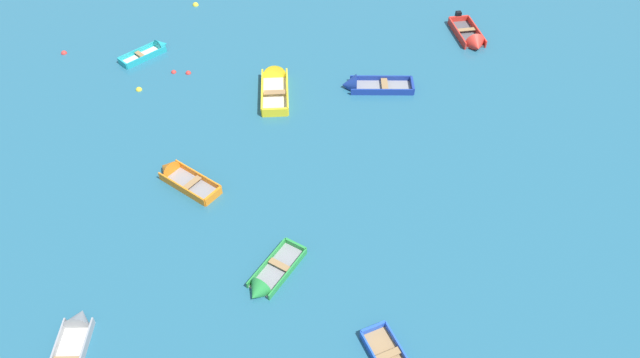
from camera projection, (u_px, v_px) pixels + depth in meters
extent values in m
cube|color=beige|center=(143.00, 56.00, 37.27)|extent=(2.51, 2.81, 0.10)
cube|color=teal|center=(138.00, 51.00, 37.41)|extent=(1.89, 2.35, 0.41)
cube|color=teal|center=(147.00, 58.00, 36.90)|extent=(1.89, 2.35, 0.41)
cube|color=teal|center=(123.00, 64.00, 36.41)|extent=(0.84, 0.70, 0.41)
cone|color=teal|center=(162.00, 45.00, 37.92)|extent=(1.18, 1.14, 0.97)
cube|color=#937047|center=(140.00, 54.00, 37.02)|extent=(0.90, 0.81, 0.03)
cube|color=#4C4C51|center=(466.00, 34.00, 39.19)|extent=(2.18, 3.58, 0.12)
cube|color=red|center=(477.00, 31.00, 39.15)|extent=(1.03, 3.39, 0.48)
cube|color=red|center=(457.00, 33.00, 38.98)|extent=(1.03, 3.39, 0.48)
cube|color=red|center=(458.00, 19.00, 40.28)|extent=(1.37, 0.51, 0.48)
cone|color=red|center=(476.00, 46.00, 37.77)|extent=(1.52, 1.14, 1.36)
cube|color=#937047|center=(466.00, 29.00, 39.12)|extent=(1.32, 0.69, 0.03)
cube|color=black|center=(458.00, 16.00, 40.27)|extent=(0.44, 0.41, 0.68)
cube|color=gray|center=(191.00, 185.00, 28.92)|extent=(3.22, 2.51, 0.12)
cube|color=orange|center=(181.00, 189.00, 28.46)|extent=(2.82, 1.69, 0.46)
cube|color=orange|center=(198.00, 176.00, 29.13)|extent=(2.82, 1.69, 0.46)
cube|color=orange|center=(213.00, 196.00, 28.12)|extent=(0.68, 1.05, 0.46)
cone|color=orange|center=(167.00, 168.00, 29.49)|extent=(1.20, 1.34, 1.12)
cube|color=#937047|center=(192.00, 182.00, 28.66)|extent=(0.82, 1.08, 0.03)
cube|color=beige|center=(275.00, 94.00, 34.32)|extent=(2.02, 4.03, 0.14)
cube|color=yellow|center=(262.00, 92.00, 34.14)|extent=(0.76, 3.98, 0.55)
cube|color=yellow|center=(287.00, 91.00, 34.20)|extent=(0.76, 3.98, 0.55)
cube|color=yellow|center=(275.00, 112.00, 32.75)|extent=(1.47, 0.39, 0.55)
cone|color=yellow|center=(275.00, 71.00, 35.64)|extent=(1.57, 1.14, 1.43)
cube|color=#937047|center=(275.00, 92.00, 33.95)|extent=(1.39, 0.63, 0.03)
cube|color=gray|center=(53.00, 357.00, 22.08)|extent=(0.47, 3.25, 0.38)
cube|color=gray|center=(82.00, 357.00, 22.09)|extent=(0.47, 3.25, 0.38)
cone|color=gray|center=(80.00, 318.00, 23.28)|extent=(1.16, 0.87, 1.07)
cube|color=blue|center=(403.00, 353.00, 22.22)|extent=(1.48, 2.50, 0.36)
cube|color=blue|center=(373.00, 329.00, 22.98)|extent=(1.00, 0.64, 0.36)
cube|color=#937047|center=(388.00, 354.00, 22.10)|extent=(1.01, 0.75, 0.03)
cube|color=gray|center=(381.00, 87.00, 34.85)|extent=(3.71, 1.66, 0.10)
cube|color=navy|center=(382.00, 92.00, 34.24)|extent=(3.74, 0.46, 0.41)
cube|color=navy|center=(381.00, 79.00, 35.23)|extent=(3.74, 0.46, 0.41)
cube|color=navy|center=(412.00, 85.00, 34.73)|extent=(0.28, 1.37, 0.41)
cone|color=navy|center=(349.00, 85.00, 34.73)|extent=(0.99, 1.42, 1.34)
cube|color=#937047|center=(385.00, 84.00, 34.68)|extent=(0.51, 1.28, 0.03)
cube|color=gray|center=(278.00, 270.00, 25.21)|extent=(2.18, 3.00, 0.08)
cube|color=#288C3D|center=(288.00, 274.00, 24.91)|extent=(1.33, 2.68, 0.34)
cube|color=#288C3D|center=(267.00, 262.00, 25.33)|extent=(1.33, 2.68, 0.34)
cube|color=#288C3D|center=(296.00, 246.00, 26.01)|extent=(1.06, 0.59, 0.34)
cone|color=#288C3D|center=(257.00, 293.00, 24.19)|extent=(1.27, 1.08, 1.09)
cube|color=#937047|center=(279.00, 265.00, 25.17)|extent=(1.05, 0.71, 0.03)
sphere|color=red|center=(188.00, 73.00, 36.00)|extent=(0.35, 0.35, 0.35)
sphere|color=yellow|center=(196.00, 5.00, 42.21)|extent=(0.44, 0.44, 0.44)
sphere|color=red|center=(174.00, 72.00, 36.06)|extent=(0.33, 0.33, 0.33)
sphere|color=yellow|center=(139.00, 90.00, 34.75)|extent=(0.37, 0.37, 0.37)
sphere|color=red|center=(64.00, 53.00, 37.62)|extent=(0.38, 0.38, 0.38)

